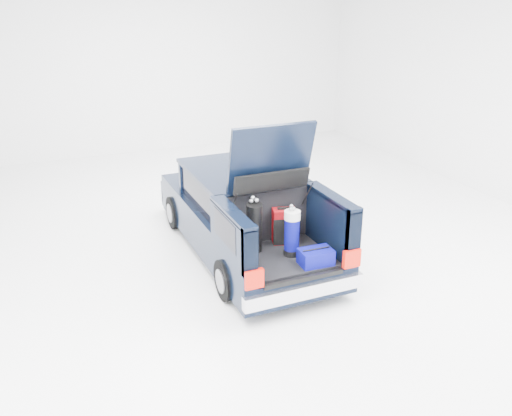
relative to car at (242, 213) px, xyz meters
name	(u,v)px	position (x,y,z in m)	size (l,w,h in m)	color
ground	(245,251)	(0.00, -0.11, -0.67)	(14.00, 14.00, 0.00)	white
car	(242,213)	(0.00, 0.00, 0.00)	(1.87, 4.65, 2.47)	black
red_suitcase	(284,226)	(0.21, -1.19, 0.20)	(0.39, 0.31, 0.57)	#680307
black_golf_bag	(254,227)	(-0.32, -1.29, 0.31)	(0.31, 0.36, 0.86)	black
blue_golf_bag	(292,233)	(0.13, -1.61, 0.28)	(0.28, 0.28, 0.78)	black
blue_duffel	(316,257)	(0.31, -2.01, 0.04)	(0.48, 0.33, 0.25)	#040464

